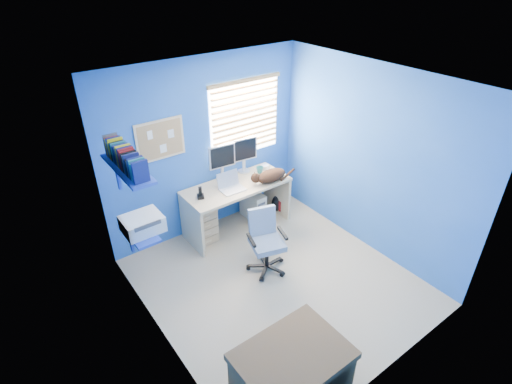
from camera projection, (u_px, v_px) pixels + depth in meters
floor at (277, 281)px, 5.03m from camera, size 3.00×3.20×0.00m
ceiling at (284, 84)px, 3.74m from camera, size 3.00×3.20×0.00m
wall_back at (206, 148)px, 5.49m from camera, size 3.00×0.01×2.50m
wall_front at (404, 279)px, 3.28m from camera, size 3.00×0.01×2.50m
wall_left at (153, 249)px, 3.62m from camera, size 0.01×3.20×2.50m
wall_right at (370, 161)px, 5.15m from camera, size 0.01×3.20×2.50m
desk at (237, 207)px, 5.83m from camera, size 1.54×0.65×0.74m
laptop at (232, 183)px, 5.46m from camera, size 0.34×0.27×0.22m
monitor_left at (222, 162)px, 5.65m from camera, size 0.41×0.16×0.54m
monitor_right at (244, 155)px, 5.85m from camera, size 0.41×0.17×0.54m
phone at (200, 192)px, 5.30m from camera, size 0.13×0.14×0.17m
mug at (260, 170)px, 5.92m from camera, size 0.10×0.09×0.10m
cd_spindle at (265, 167)px, 6.04m from camera, size 0.13×0.13×0.07m
cat at (271, 175)px, 5.70m from camera, size 0.52×0.35×0.17m
tower_pc at (253, 205)px, 6.14m from camera, size 0.21×0.45×0.45m
drawer_boxes at (203, 225)px, 5.61m from camera, size 0.35×0.28×0.54m
yellow_book at (253, 220)px, 5.98m from camera, size 0.03×0.17×0.24m
backpack at (279, 203)px, 6.33m from camera, size 0.31×0.27×0.31m
bed_corner at (292, 370)px, 3.70m from camera, size 0.97×0.69×0.47m
office_chair at (266, 248)px, 5.11m from camera, size 0.60×0.60×0.83m
window_blinds at (246, 118)px, 5.64m from camera, size 1.15×0.05×1.10m
corkboard at (160, 140)px, 4.99m from camera, size 0.64×0.02×0.52m
wall_shelves at (133, 192)px, 4.12m from camera, size 0.42×0.90×1.05m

